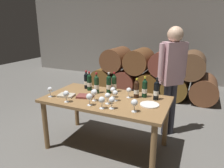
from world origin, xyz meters
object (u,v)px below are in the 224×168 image
wine_bottle_6 (97,84)px  tasting_notebook (66,95)px  dining_table (106,104)px  wine_bottle_2 (156,90)px  wine_glass_4 (94,93)px  wine_glass_7 (108,96)px  wine_bottle_5 (114,83)px  serving_plate (149,105)px  wine_glass_1 (134,103)px  sommelier_presenting (172,72)px  wine_glass_9 (50,90)px  wine_glass_10 (89,97)px  wine_bottle_3 (145,88)px  wine_glass_5 (102,100)px  wine_glass_8 (112,100)px  leather_ledger (85,96)px  wine_glass_6 (115,93)px  wine_bottle_0 (86,81)px  wine_bottle_7 (109,84)px  wine_glass_3 (113,90)px  wine_bottle_4 (136,89)px  wine_glass_2 (66,94)px  wine_glass_0 (129,91)px  wine_bottle_1 (89,82)px

wine_bottle_6 → tasting_notebook: size_ratio=1.41×
dining_table → wine_bottle_2: wine_bottle_2 is taller
wine_glass_4 → wine_glass_7: wine_glass_4 is taller
wine_bottle_5 → serving_plate: size_ratio=1.28×
wine_glass_1 → dining_table: bearing=151.3°
tasting_notebook → sommelier_presenting: (1.30, 0.91, 0.27)m
wine_glass_9 → wine_glass_10: (0.66, -0.04, 0.01)m
wine_bottle_3 → wine_glass_5: 0.70m
wine_bottle_5 → sommelier_presenting: size_ratio=0.18×
tasting_notebook → wine_glass_8: bearing=-19.6°
wine_bottle_3 → leather_ledger: (-0.75, -0.34, -0.11)m
wine_glass_6 → wine_glass_7: 0.15m
wine_bottle_0 → wine_glass_4: bearing=-48.4°
wine_bottle_7 → sommelier_presenting: bearing=33.8°
wine_glass_8 → wine_glass_9: size_ratio=1.03×
wine_glass_4 → tasting_notebook: size_ratio=0.73×
wine_bottle_5 → leather_ledger: wine_bottle_5 is taller
wine_glass_10 → wine_glass_3: bearing=68.4°
wine_bottle_4 → wine_glass_8: (-0.15, -0.50, -0.01)m
wine_glass_9 → wine_bottle_2: bearing=19.8°
wine_glass_4 → wine_glass_8: wine_glass_4 is taller
wine_glass_3 → wine_glass_8: size_ratio=1.01×
wine_bottle_4 → wine_glass_7: bearing=-124.6°
wine_glass_2 → wine_glass_10: 0.33m
wine_bottle_5 → wine_glass_7: (0.12, -0.47, -0.03)m
wine_glass_5 → tasting_notebook: 0.69m
wine_bottle_6 → wine_glass_5: bearing=-55.5°
wine_bottle_7 → wine_glass_5: wine_bottle_7 is taller
wine_bottle_5 → wine_glass_9: (-0.73, -0.56, -0.03)m
dining_table → wine_glass_9: wine_glass_9 is taller
wine_glass_10 → tasting_notebook: 0.50m
leather_ledger → wine_glass_7: bearing=-27.8°
wine_glass_7 → wine_glass_5: bearing=-89.0°
dining_table → wine_glass_7: 0.29m
wine_glass_5 → wine_glass_8: 0.12m
wine_bottle_0 → wine_bottle_3: bearing=-0.9°
wine_bottle_5 → wine_glass_9: bearing=-142.2°
wine_bottle_2 → wine_glass_5: 0.77m
wine_bottle_0 → wine_glass_10: (0.40, -0.59, -0.02)m
wine_bottle_2 → wine_bottle_3: size_ratio=1.05×
wine_glass_5 → tasting_notebook: (-0.66, 0.18, -0.09)m
wine_glass_10 → wine_bottle_6: bearing=107.6°
wine_glass_0 → wine_glass_2: bearing=-144.7°
dining_table → wine_glass_6: 0.25m
wine_glass_5 → tasting_notebook: size_ratio=0.69×
wine_glass_10 → wine_glass_4: bearing=98.2°
wine_bottle_5 → leather_ledger: (-0.28, -0.38, -0.12)m
wine_bottle_1 → wine_bottle_4: bearing=-1.2°
wine_bottle_1 → wine_glass_5: 0.75m
wine_bottle_2 → wine_bottle_4: 0.27m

